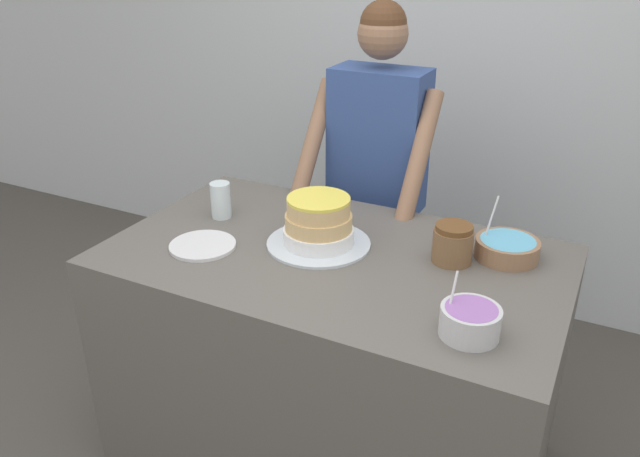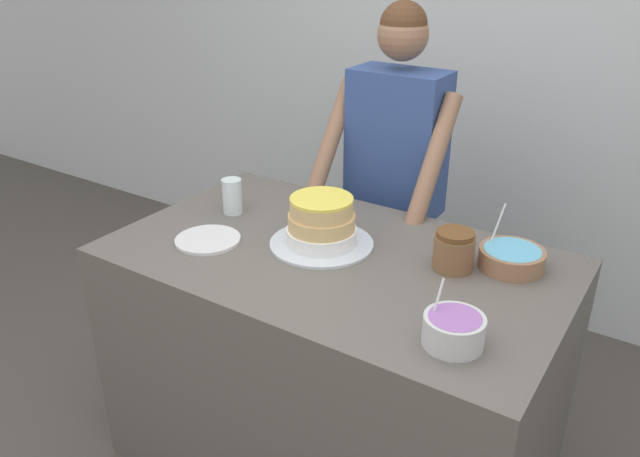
{
  "view_description": "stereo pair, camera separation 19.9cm",
  "coord_description": "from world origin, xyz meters",
  "px_view_note": "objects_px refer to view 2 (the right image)",
  "views": [
    {
      "loc": [
        0.78,
        -1.21,
        1.86
      ],
      "look_at": [
        -0.03,
        0.4,
        1.01
      ],
      "focal_mm": 35.0,
      "sensor_mm": 36.0,
      "label": 1
    },
    {
      "loc": [
        0.95,
        -1.11,
        1.86
      ],
      "look_at": [
        -0.03,
        0.4,
        1.01
      ],
      "focal_mm": 35.0,
      "sensor_mm": 36.0,
      "label": 2
    }
  ],
  "objects_px": {
    "cake": "(322,225)",
    "drinking_glass": "(232,196)",
    "frosting_bowl_blue": "(512,257)",
    "stoneware_jar": "(454,250)",
    "ceramic_plate": "(208,240)",
    "person_baker": "(395,166)",
    "frosting_bowl_purple": "(454,329)"
  },
  "relations": [
    {
      "from": "cake",
      "to": "drinking_glass",
      "type": "bearing_deg",
      "value": 174.26
    },
    {
      "from": "frosting_bowl_blue",
      "to": "stoneware_jar",
      "type": "height_order",
      "value": "frosting_bowl_blue"
    },
    {
      "from": "stoneware_jar",
      "to": "ceramic_plate",
      "type": "bearing_deg",
      "value": -160.02
    },
    {
      "from": "person_baker",
      "to": "frosting_bowl_purple",
      "type": "distance_m",
      "value": 1.12
    },
    {
      "from": "ceramic_plate",
      "to": "frosting_bowl_purple",
      "type": "bearing_deg",
      "value": -6.02
    },
    {
      "from": "person_baker",
      "to": "drinking_glass",
      "type": "distance_m",
      "value": 0.7
    },
    {
      "from": "cake",
      "to": "ceramic_plate",
      "type": "xyz_separation_m",
      "value": [
        -0.34,
        -0.19,
        -0.07
      ]
    },
    {
      "from": "frosting_bowl_blue",
      "to": "frosting_bowl_purple",
      "type": "relative_size",
      "value": 1.29
    },
    {
      "from": "person_baker",
      "to": "stoneware_jar",
      "type": "bearing_deg",
      "value": -48.18
    },
    {
      "from": "frosting_bowl_purple",
      "to": "frosting_bowl_blue",
      "type": "bearing_deg",
      "value": 90.49
    },
    {
      "from": "cake",
      "to": "stoneware_jar",
      "type": "xyz_separation_m",
      "value": [
        0.43,
        0.09,
        -0.01
      ]
    },
    {
      "from": "frosting_bowl_purple",
      "to": "ceramic_plate",
      "type": "distance_m",
      "value": 0.94
    },
    {
      "from": "frosting_bowl_blue",
      "to": "drinking_glass",
      "type": "xyz_separation_m",
      "value": [
        -1.01,
        -0.15,
        0.03
      ]
    },
    {
      "from": "stoneware_jar",
      "to": "frosting_bowl_purple",
      "type": "bearing_deg",
      "value": -67.62
    },
    {
      "from": "cake",
      "to": "frosting_bowl_blue",
      "type": "xyz_separation_m",
      "value": [
        0.59,
        0.2,
        -0.04
      ]
    },
    {
      "from": "cake",
      "to": "frosting_bowl_purple",
      "type": "xyz_separation_m",
      "value": [
        0.59,
        -0.29,
        -0.03
      ]
    },
    {
      "from": "person_baker",
      "to": "cake",
      "type": "distance_m",
      "value": 0.63
    },
    {
      "from": "cake",
      "to": "frosting_bowl_blue",
      "type": "relative_size",
      "value": 1.72
    },
    {
      "from": "person_baker",
      "to": "frosting_bowl_purple",
      "type": "height_order",
      "value": "person_baker"
    },
    {
      "from": "cake",
      "to": "frosting_bowl_purple",
      "type": "distance_m",
      "value": 0.66
    },
    {
      "from": "frosting_bowl_blue",
      "to": "frosting_bowl_purple",
      "type": "bearing_deg",
      "value": -89.51
    },
    {
      "from": "frosting_bowl_purple",
      "to": "stoneware_jar",
      "type": "height_order",
      "value": "frosting_bowl_purple"
    },
    {
      "from": "frosting_bowl_blue",
      "to": "person_baker",
      "type": "bearing_deg",
      "value": 145.71
    },
    {
      "from": "person_baker",
      "to": "frosting_bowl_purple",
      "type": "relative_size",
      "value": 10.31
    },
    {
      "from": "drinking_glass",
      "to": "frosting_bowl_blue",
      "type": "bearing_deg",
      "value": 8.56
    },
    {
      "from": "ceramic_plate",
      "to": "stoneware_jar",
      "type": "distance_m",
      "value": 0.83
    },
    {
      "from": "cake",
      "to": "frosting_bowl_blue",
      "type": "distance_m",
      "value": 0.62
    },
    {
      "from": "cake",
      "to": "drinking_glass",
      "type": "height_order",
      "value": "cake"
    },
    {
      "from": "person_baker",
      "to": "ceramic_plate",
      "type": "relative_size",
      "value": 7.32
    },
    {
      "from": "frosting_bowl_blue",
      "to": "drinking_glass",
      "type": "distance_m",
      "value": 1.02
    },
    {
      "from": "frosting_bowl_purple",
      "to": "drinking_glass",
      "type": "bearing_deg",
      "value": 161.87
    },
    {
      "from": "frosting_bowl_purple",
      "to": "drinking_glass",
      "type": "xyz_separation_m",
      "value": [
        -1.02,
        0.33,
        0.02
      ]
    }
  ]
}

